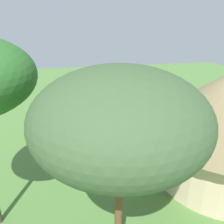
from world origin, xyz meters
name	(u,v)px	position (x,y,z in m)	size (l,w,h in m)	color
ground_plane	(123,122)	(0.00, 0.00, 0.00)	(36.00, 36.00, 0.00)	#53813C
shade_umbrella	(86,86)	(2.27, 1.80, 2.91)	(3.31, 3.31, 3.34)	brown
patio_dining_table	(88,129)	(2.27, 1.80, 0.65)	(1.40, 1.08, 0.74)	silver
patio_chair_near_hut	(65,131)	(3.43, 1.57, 0.52)	(0.50, 0.51, 0.90)	white
patio_chair_near_lawn	(94,142)	(2.11, 2.97, 0.52)	(0.50, 0.48, 0.90)	silver
patio_chair_east_end	(102,123)	(1.42, 0.99, 0.52)	(0.61, 0.61, 0.90)	silver
guest_beside_umbrella	(120,120)	(0.64, 1.85, 1.01)	(0.49, 0.45, 1.68)	black
standing_watcher	(142,99)	(-1.51, -1.07, 1.07)	(0.48, 0.51, 1.78)	black
zebra_nearest_camera	(172,100)	(-3.32, -0.45, 1.06)	(2.29, 0.87, 1.60)	silver
zebra_by_umbrella	(104,97)	(0.75, -2.26, 0.91)	(0.92, 2.13, 1.45)	silver
acacia_tree_far_lawn	(120,120)	(2.15, 7.99, 3.89)	(3.68, 3.68, 5.00)	brown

